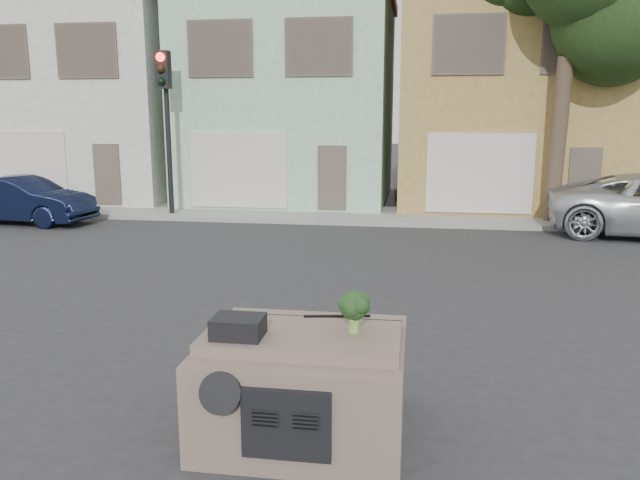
# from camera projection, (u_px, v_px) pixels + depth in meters

# --- Properties ---
(ground_plane) EXTENTS (120.00, 120.00, 0.00)m
(ground_plane) POSITION_uv_depth(u_px,v_px,m) (340.00, 332.00, 9.35)
(ground_plane) COLOR #303033
(ground_plane) RESTS_ON ground
(sidewalk) EXTENTS (40.00, 3.00, 0.15)m
(sidewalk) POSITION_uv_depth(u_px,v_px,m) (381.00, 216.00, 19.51)
(sidewalk) COLOR gray
(sidewalk) RESTS_ON ground
(townhouse_white) EXTENTS (7.20, 8.20, 7.55)m
(townhouse_white) POSITION_uv_depth(u_px,v_px,m) (106.00, 99.00, 24.29)
(townhouse_white) COLOR silver
(townhouse_white) RESTS_ON ground
(townhouse_mint) EXTENTS (7.20, 8.20, 7.55)m
(townhouse_mint) POSITION_uv_depth(u_px,v_px,m) (295.00, 98.00, 23.17)
(townhouse_mint) COLOR #A1D0A9
(townhouse_mint) RESTS_ON ground
(townhouse_tan) EXTENTS (7.20, 8.20, 7.55)m
(townhouse_tan) POSITION_uv_depth(u_px,v_px,m) (502.00, 98.00, 22.05)
(townhouse_tan) COLOR #AA8948
(townhouse_tan) RESTS_ON ground
(navy_sedan) EXTENTS (4.35, 1.88, 1.39)m
(navy_sedan) POSITION_uv_depth(u_px,v_px,m) (25.00, 223.00, 18.63)
(navy_sedan) COLOR black
(navy_sedan) RESTS_ON ground
(traffic_signal) EXTENTS (0.40, 0.40, 5.10)m
(traffic_signal) POSITION_uv_depth(u_px,v_px,m) (167.00, 136.00, 19.02)
(traffic_signal) COLOR black
(traffic_signal) RESTS_ON ground
(tree_near) EXTENTS (4.40, 4.00, 8.50)m
(tree_near) POSITION_uv_depth(u_px,v_px,m) (563.00, 76.00, 17.25)
(tree_near) COLOR #1E3615
(tree_near) RESTS_ON ground
(car_dashboard) EXTENTS (2.00, 1.80, 1.12)m
(car_dashboard) POSITION_uv_depth(u_px,v_px,m) (305.00, 380.00, 6.34)
(car_dashboard) COLOR #736154
(car_dashboard) RESTS_ON ground
(instrument_hump) EXTENTS (0.48, 0.38, 0.20)m
(instrument_hump) POSITION_uv_depth(u_px,v_px,m) (238.00, 327.00, 5.95)
(instrument_hump) COLOR black
(instrument_hump) RESTS_ON car_dashboard
(wiper_arm) EXTENTS (0.69, 0.15, 0.02)m
(wiper_arm) POSITION_uv_depth(u_px,v_px,m) (337.00, 316.00, 6.55)
(wiper_arm) COLOR black
(wiper_arm) RESTS_ON car_dashboard
(broccoli) EXTENTS (0.49, 0.49, 0.43)m
(broccoli) POSITION_uv_depth(u_px,v_px,m) (354.00, 311.00, 6.05)
(broccoli) COLOR #193415
(broccoli) RESTS_ON car_dashboard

